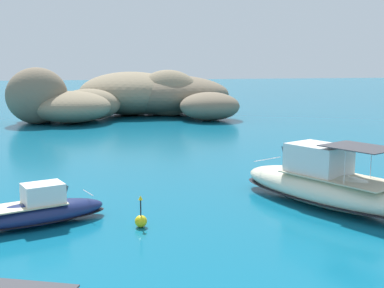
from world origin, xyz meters
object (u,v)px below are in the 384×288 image
(islet_large, at_px, (154,94))
(motorboat_navy, at_px, (38,211))
(islet_small, at_px, (62,103))
(motorboat_cream, at_px, (325,185))
(channel_buoy, at_px, (141,220))

(islet_large, xyz_separation_m, motorboat_navy, (-12.27, -46.93, -2.22))
(motorboat_navy, bearing_deg, islet_small, 90.16)
(motorboat_cream, xyz_separation_m, channel_buoy, (-9.78, -1.43, -0.73))
(motorboat_navy, bearing_deg, motorboat_cream, 0.24)
(islet_small, xyz_separation_m, motorboat_cream, (14.48, -40.51, -1.30))
(islet_small, distance_m, channel_buoy, 42.25)
(motorboat_cream, distance_m, channel_buoy, 9.91)
(islet_small, bearing_deg, motorboat_cream, -70.33)
(motorboat_cream, bearing_deg, islet_large, 92.56)
(islet_small, relative_size, channel_buoy, 10.91)
(islet_large, height_order, motorboat_cream, islet_large)
(islet_small, height_order, motorboat_navy, islet_small)
(islet_large, xyz_separation_m, islet_small, (-12.39, -6.36, -0.50))
(islet_small, distance_m, motorboat_cream, 43.04)
(motorboat_cream, bearing_deg, channel_buoy, -171.71)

